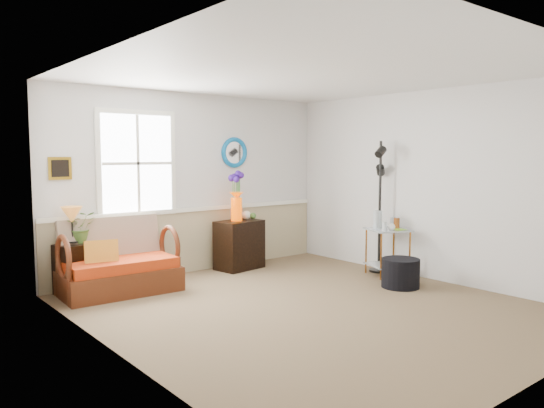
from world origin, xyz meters
TOP-DOWN VIEW (x-y plane):
  - floor at (0.00, 0.00)m, footprint 4.50×5.00m
  - ceiling at (0.00, 0.00)m, footprint 4.50×5.00m
  - walls at (0.00, 0.00)m, footprint 4.51×5.01m
  - wainscot at (0.00, 2.48)m, footprint 4.46×0.02m
  - chair_rail at (0.00, 2.47)m, footprint 4.46×0.04m
  - window at (-0.90, 2.47)m, footprint 1.14×0.06m
  - picture at (-1.92, 2.48)m, footprint 0.28×0.03m
  - mirror at (0.70, 2.48)m, footprint 0.47×0.07m
  - loveseat at (-1.39, 2.00)m, footprint 1.44×0.87m
  - throw_pillow at (-1.63, 1.96)m, footprint 0.40×0.19m
  - lamp_stand at (-1.87, 2.30)m, footprint 0.42×0.42m
  - table_lamp at (-1.85, 2.31)m, footprint 0.32×0.32m
  - potted_plant at (-1.74, 2.35)m, footprint 0.39×0.43m
  - cabinet at (0.58, 2.19)m, footprint 0.74×0.53m
  - flower_vase at (0.54, 2.20)m, footprint 0.28×0.28m
  - side_table at (1.95, 0.49)m, footprint 0.69×0.69m
  - tabletop_items at (1.97, 0.51)m, footprint 0.51×0.51m
  - floor_lamp at (2.05, 0.73)m, footprint 0.31×0.31m
  - ottoman at (1.54, -0.05)m, footprint 0.60×0.60m

SIDE VIEW (x-z plane):
  - floor at x=0.00m, z-range -0.01..0.01m
  - ottoman at x=1.54m, z-range 0.00..0.38m
  - lamp_stand at x=-1.87m, z-range 0.00..0.62m
  - side_table at x=1.95m, z-range 0.00..0.67m
  - cabinet at x=0.58m, z-range 0.00..0.73m
  - wainscot at x=0.00m, z-range 0.00..0.90m
  - loveseat at x=-1.39m, z-range 0.00..0.92m
  - throw_pillow at x=-1.63m, z-range 0.30..0.69m
  - potted_plant at x=-1.74m, z-range 0.62..0.93m
  - tabletop_items at x=1.97m, z-range 0.67..0.93m
  - table_lamp at x=-1.85m, z-range 0.62..1.09m
  - chair_rail at x=0.00m, z-range 0.89..0.95m
  - floor_lamp at x=2.05m, z-range 0.00..1.92m
  - flower_vase at x=0.54m, z-range 0.73..1.45m
  - walls at x=0.00m, z-range 0.00..2.60m
  - picture at x=-1.92m, z-range 1.41..1.69m
  - window at x=-0.90m, z-range 0.88..2.32m
  - mirror at x=0.70m, z-range 1.51..1.99m
  - ceiling at x=0.00m, z-range 2.60..2.60m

